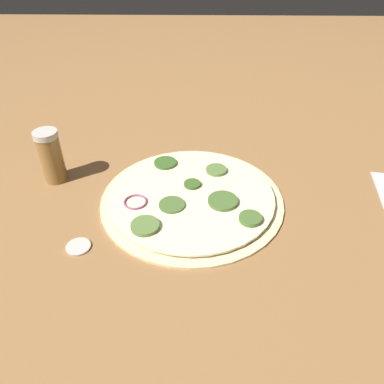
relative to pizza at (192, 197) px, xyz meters
name	(u,v)px	position (x,y,z in m)	size (l,w,h in m)	color
ground_plane	(192,200)	(0.00, 0.00, -0.01)	(3.00, 3.00, 0.00)	olive
pizza	(192,197)	(0.00, 0.00, 0.00)	(0.34, 0.34, 0.02)	beige
spice_jar	(51,156)	(-0.28, 0.06, 0.05)	(0.05, 0.05, 0.11)	olive
loose_cap	(78,246)	(-0.18, -0.13, 0.00)	(0.04, 0.04, 0.01)	beige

